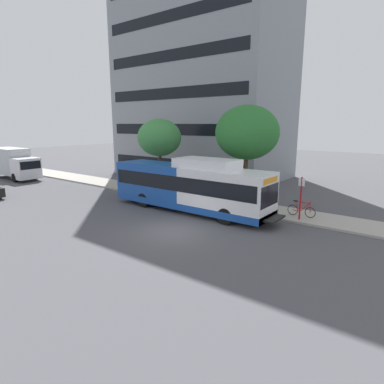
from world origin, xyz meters
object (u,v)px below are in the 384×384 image
(transit_bus, at_px, (190,186))
(bicycle_parked, at_px, (301,210))
(street_tree_mid_block, at_px, (159,138))
(street_tree_near_stop, at_px, (247,133))
(bus_stop_sign_pole, at_px, (301,195))
(box_truck_background, at_px, (14,163))

(transit_bus, bearing_deg, bicycle_parked, -66.99)
(bicycle_parked, distance_m, street_tree_mid_block, 13.71)
(bicycle_parked, distance_m, street_tree_near_stop, 6.77)
(bus_stop_sign_pole, xyz_separation_m, street_tree_mid_block, (1.93, 13.17, 2.98))
(bicycle_parked, xyz_separation_m, box_truck_background, (-3.83, 29.64, 1.18))
(street_tree_near_stop, distance_m, box_truck_background, 25.70)
(bicycle_parked, bearing_deg, bus_stop_sign_pole, -169.40)
(bicycle_parked, relative_size, street_tree_near_stop, 0.25)
(box_truck_background, bearing_deg, transit_bus, -87.48)
(bus_stop_sign_pole, bearing_deg, transit_bus, 107.09)
(bus_stop_sign_pole, height_order, street_tree_near_stop, street_tree_near_stop)
(street_tree_mid_block, height_order, box_truck_background, street_tree_mid_block)
(street_tree_near_stop, relative_size, street_tree_mid_block, 1.15)
(transit_bus, relative_size, bicycle_parked, 6.96)
(bus_stop_sign_pole, relative_size, street_tree_mid_block, 0.43)
(street_tree_near_stop, bearing_deg, box_truck_background, 101.96)
(transit_bus, relative_size, box_truck_background, 1.75)
(bus_stop_sign_pole, relative_size, box_truck_background, 0.37)
(transit_bus, distance_m, bicycle_parked, 7.30)
(bus_stop_sign_pole, distance_m, street_tree_mid_block, 13.64)
(street_tree_mid_block, bearing_deg, transit_bus, -122.09)
(bus_stop_sign_pole, distance_m, bicycle_parked, 1.32)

